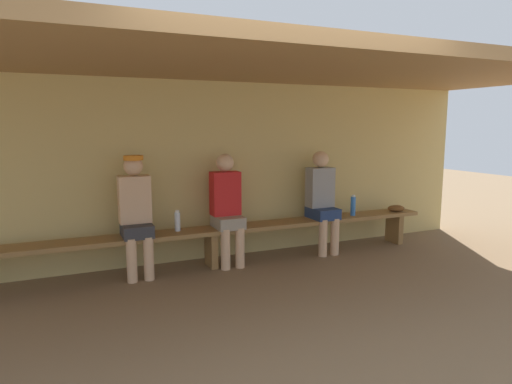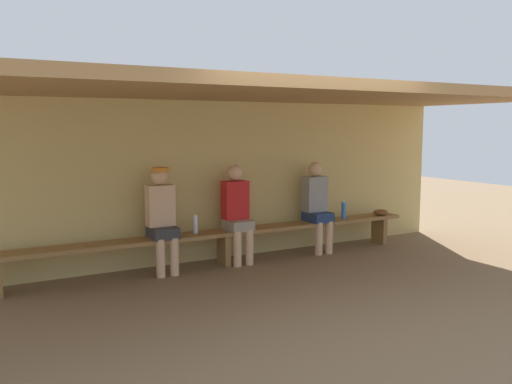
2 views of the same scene
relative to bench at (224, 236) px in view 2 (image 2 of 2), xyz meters
name	(u,v)px [view 2 (image 2 of 2)]	position (x,y,z in m)	size (l,w,h in m)	color
ground_plane	(285,296)	(0.00, -1.55, -0.39)	(24.00, 24.00, 0.00)	brown
back_wall	(209,181)	(0.00, 0.45, 0.71)	(8.00, 0.20, 2.20)	tan
dugout_roof	(254,91)	(0.00, -0.85, 1.87)	(8.00, 2.80, 0.12)	#9E7547
bench	(224,236)	(0.00, 0.00, 0.00)	(6.00, 0.36, 0.46)	olive
player_shirtless_tan	(237,210)	(0.21, 0.00, 0.34)	(0.34, 0.42, 1.34)	gray
player_middle	(317,203)	(1.53, 0.00, 0.34)	(0.34, 0.42, 1.34)	navy
player_with_sunglasses	(162,215)	(-0.86, 0.00, 0.36)	(0.34, 0.42, 1.34)	#333338
water_bottle_orange	(344,210)	(2.00, -0.03, 0.21)	(0.07, 0.07, 0.28)	blue
water_bottle_clear	(195,225)	(-0.39, 0.04, 0.19)	(0.07, 0.07, 0.24)	silver
baseball_glove_tan	(381,212)	(2.73, -0.04, 0.12)	(0.24, 0.17, 0.09)	brown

